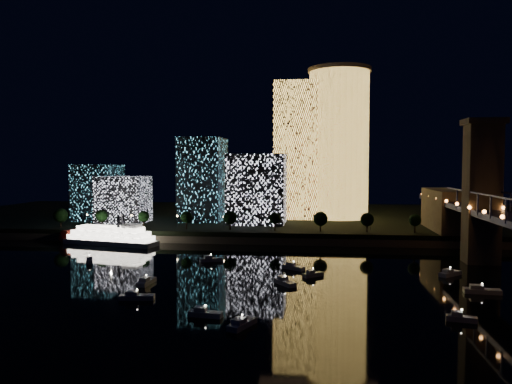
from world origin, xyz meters
TOP-DOWN VIEW (x-y plane):
  - ground at (0.00, 0.00)m, footprint 520.00×520.00m
  - far_bank at (0.00, 160.00)m, footprint 420.00×160.00m
  - seawall at (0.00, 82.00)m, footprint 420.00×6.00m
  - tower_cylindrical at (20.11, 144.80)m, footprint 34.00×34.00m
  - tower_rectangular at (-3.00, 142.37)m, footprint 23.00×23.00m
  - midrise_blocks at (-57.85, 118.81)m, footprint 109.63×39.13m
  - riverboat at (-80.97, 72.50)m, footprint 45.85×18.37m
  - motorboats at (-3.06, 8.07)m, footprint 130.19×75.91m
  - esplanade_trees at (-34.01, 88.00)m, footprint 165.97×6.70m
  - street_lamps at (-34.00, 94.00)m, footprint 132.70×0.70m

SIDE VIEW (x-z plane):
  - ground at x=0.00m, z-range 0.00..0.00m
  - motorboats at x=-3.06m, z-range -0.58..2.20m
  - seawall at x=0.00m, z-range 0.00..3.00m
  - far_bank at x=0.00m, z-range 0.00..5.00m
  - riverboat at x=-80.97m, z-range -3.30..10.25m
  - street_lamps at x=-34.00m, z-range 6.20..11.85m
  - esplanade_trees at x=-34.01m, z-range 6.04..14.89m
  - midrise_blocks at x=-57.85m, z-range 0.85..43.84m
  - tower_rectangular at x=-3.00m, z-range 5.00..78.18m
  - tower_cylindrical at x=20.11m, z-range 5.13..85.91m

